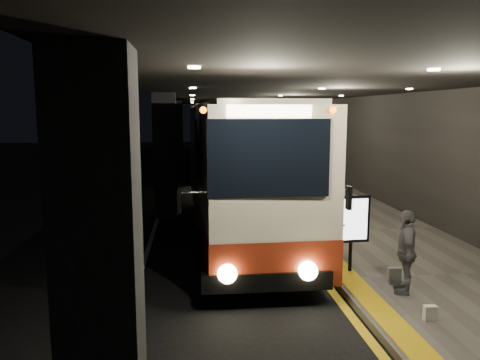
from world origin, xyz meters
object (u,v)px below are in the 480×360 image
bag_polka (395,275)px  bag_plain (430,313)px  passenger_boarding (330,226)px  stanchion_post (340,249)px  info_sign (352,220)px  passenger_waiting_grey (406,252)px  coach_second (213,140)px  coach_main (237,172)px

bag_polka → bag_plain: bag_polka is taller
passenger_boarding → stanchion_post: passenger_boarding is taller
passenger_boarding → bag_plain: bearing=-145.2°
info_sign → bag_plain: bearing=-82.5°
passenger_waiting_grey → bag_plain: 1.47m
coach_second → bag_polka: coach_second is taller
coach_second → passenger_waiting_grey: coach_second is taller
coach_second → bag_polka: size_ratio=39.13×
coach_main → passenger_waiting_grey: size_ratio=7.41×
coach_second → passenger_waiting_grey: bearing=-82.2°
bag_plain → passenger_waiting_grey: bearing=84.2°
passenger_waiting_grey → bag_polka: size_ratio=5.19×
info_sign → stanchion_post: 0.68m
info_sign → stanchion_post: bearing=-176.6°
coach_main → bag_polka: 6.27m
bag_polka → stanchion_post: 1.28m
passenger_boarding → bag_polka: (0.91, -1.77, -0.66)m
coach_second → bag_polka: bearing=-81.9°
coach_second → stanchion_post: coach_second is taller
coach_second → bag_plain: coach_second is taller
bag_polka → bag_plain: bearing=-95.2°
passenger_waiting_grey → coach_second: bearing=-150.7°
coach_main → bag_plain: 7.83m
coach_main → info_sign: coach_main is taller
coach_main → passenger_waiting_grey: 6.60m
passenger_boarding → stanchion_post: bearing=-159.7°
coach_second → passenger_waiting_grey: (2.91, -21.25, -0.93)m
coach_main → passenger_waiting_grey: bearing=-66.0°
coach_main → info_sign: size_ratio=7.14×
coach_second → passenger_waiting_grey: 21.47m
passenger_boarding → bag_polka: 2.09m
coach_main → stanchion_post: coach_main is taller
passenger_boarding → coach_main: bearing=51.8°
passenger_boarding → bag_plain: passenger_boarding is taller
bag_plain → info_sign: (-0.54, 2.60, 1.05)m
bag_polka → info_sign: info_sign is taller
coach_second → passenger_boarding: coach_second is taller
coach_main → passenger_boarding: size_ratio=7.65×
coach_second → passenger_boarding: 19.07m
coach_main → bag_plain: (2.70, -7.17, -1.58)m
passenger_waiting_grey → bag_plain: bearing=15.7°
bag_polka → info_sign: (-0.71, 0.78, 1.02)m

